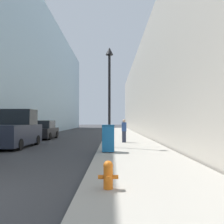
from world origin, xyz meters
TOP-DOWN VIEW (x-y plane):
  - sidewalk_right at (5.24, 18.00)m, footprint 3.84×60.00m
  - building_right_stone at (13.26, 26.00)m, footprint 12.00×60.00m
  - fire_hydrant at (3.99, 0.97)m, footprint 0.45×0.33m
  - trash_bin at (3.89, 7.46)m, footprint 0.59×0.71m
  - lamppost at (3.92, 9.64)m, footprint 0.44×0.44m
  - pickup_truck at (-1.98, 10.92)m, footprint 2.19×5.13m
  - parked_sedan_near at (-2.04, 17.76)m, footprint 1.90×4.26m
  - pedestrian_on_sidewalk at (4.91, 12.77)m, footprint 0.32×0.21m

SIDE VIEW (x-z plane):
  - sidewalk_right at x=5.24m, z-range 0.00..0.13m
  - fire_hydrant at x=3.99m, z-range 0.14..0.76m
  - parked_sedan_near at x=-2.04m, z-range -0.07..1.57m
  - trash_bin at x=3.89m, z-range 0.14..1.45m
  - pedestrian_on_sidewalk at x=4.91m, z-range 0.13..1.72m
  - pickup_truck at x=-1.98m, z-range -0.21..2.15m
  - lamppost at x=3.92m, z-range 0.85..6.57m
  - building_right_stone at x=13.26m, z-range 0.00..10.46m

